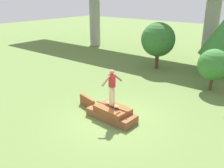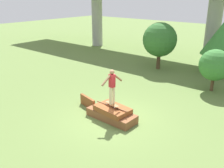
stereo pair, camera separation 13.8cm
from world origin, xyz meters
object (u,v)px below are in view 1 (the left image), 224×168
at_px(tree_behind_right, 222,37).
at_px(tree_mid_back, 214,65).
at_px(skateboard, 112,104).
at_px(skater, 112,85).
at_px(tree_behind_left, 158,40).

xyz_separation_m(tree_behind_right, tree_mid_back, (0.65, -3.29, -1.10)).
height_order(skateboard, skater, skater).
bearing_deg(tree_behind_left, skater, -73.67).
bearing_deg(skater, tree_behind_left, 106.33).
distance_m(skater, tree_mid_back, 6.75).
xyz_separation_m(skateboard, tree_mid_back, (2.22, 6.37, 0.80)).
height_order(skateboard, tree_mid_back, tree_mid_back).
distance_m(tree_behind_left, tree_mid_back, 5.11).
xyz_separation_m(skateboard, tree_behind_left, (-2.45, 8.35, 1.44)).
bearing_deg(skateboard, skater, 90.00).
relative_size(tree_behind_right, tree_mid_back, 1.58).
relative_size(skater, tree_behind_right, 0.41).
bearing_deg(tree_behind_left, tree_mid_back, -22.97).
distance_m(tree_behind_right, tree_mid_back, 3.53).
height_order(tree_behind_left, tree_behind_right, tree_behind_right).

